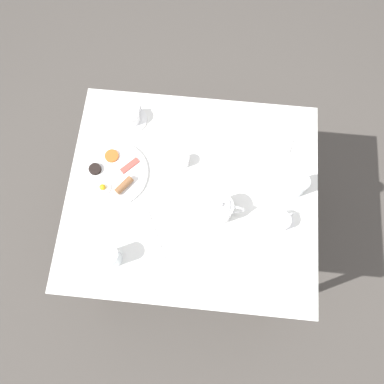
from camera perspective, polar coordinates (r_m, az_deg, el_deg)
name	(u,v)px	position (r m, az deg, el deg)	size (l,w,h in m)	color
ground_plane	(192,231)	(2.31, 0.00, -5.96)	(8.00, 8.00, 0.00)	#4C4742
table	(192,199)	(1.64, 0.00, -1.05)	(1.05, 0.92, 0.77)	white
breakfast_plate	(113,174)	(1.62, -11.92, 2.73)	(0.30, 0.30, 0.04)	white
teapot_near	(220,209)	(1.49, 4.31, -2.63)	(0.20, 0.10, 0.14)	white
teacup_with_saucer_left	(280,222)	(1.55, 13.25, -4.43)	(0.13, 0.13, 0.07)	white
teacup_with_saucer_right	(132,117)	(1.70, -9.20, 11.22)	(0.13, 0.13, 0.07)	white
water_glass_tall	(111,257)	(1.49, -12.24, -9.61)	(0.07, 0.07, 0.10)	white
water_glass_short	(297,186)	(1.58, 15.78, 0.94)	(0.07, 0.07, 0.11)	white
creamer_jug	(183,160)	(1.59, -1.45, 4.83)	(0.08, 0.05, 0.06)	white
napkin_folded	(273,141)	(1.69, 12.23, 7.66)	(0.19, 0.16, 0.01)	white
fork_by_plate	(216,270)	(1.50, 3.73, -11.81)	(0.18, 0.10, 0.00)	silver
knife_by_plate	(155,234)	(1.53, -5.70, -6.32)	(0.11, 0.21, 0.00)	silver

